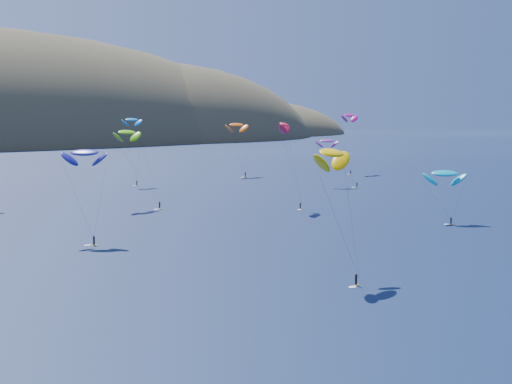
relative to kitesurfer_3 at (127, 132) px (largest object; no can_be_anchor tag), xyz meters
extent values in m
ellipsoid|color=#3D3526|center=(200.73, 405.10, -30.04)|extent=(320.00, 220.00, 156.00)
ellipsoid|color=#3D3526|center=(320.73, 445.10, -25.72)|extent=(240.00, 180.00, 84.00)
cube|color=orange|center=(-7.08, -103.28, -20.64)|extent=(1.51, 0.98, 0.08)
cylinder|color=black|center=(-7.08, -103.28, -19.72)|extent=(0.34, 0.34, 1.56)
sphere|color=#8C6047|center=(-7.08, -103.28, -18.81)|extent=(0.26, 0.26, 0.26)
ellipsoid|color=#FBC600|center=(-5.67, -95.26, -0.50)|extent=(10.86, 8.17, 5.49)
cube|color=orange|center=(4.90, -9.75, -20.63)|extent=(1.59, 0.85, 0.08)
cylinder|color=black|center=(4.90, -9.75, -19.68)|extent=(0.36, 0.36, 1.63)
sphere|color=#8C6047|center=(4.90, -9.75, -18.73)|extent=(0.27, 0.27, 0.27)
ellipsoid|color=#5FBD0B|center=(-0.01, 0.02, 0.05)|extent=(9.70, 6.47, 4.96)
cube|color=orange|center=(24.10, 48.02, -20.64)|extent=(1.41, 0.56, 0.08)
cylinder|color=black|center=(24.10, 48.02, -19.78)|extent=(0.32, 0.32, 1.47)
sphere|color=#8C6047|center=(24.10, 48.02, -18.92)|extent=(0.25, 0.25, 0.25)
ellipsoid|color=blue|center=(24.58, 52.36, 2.61)|extent=(8.09, 4.49, 4.30)
cube|color=orange|center=(50.64, -71.75, -20.64)|extent=(1.28, 1.19, 0.08)
cylinder|color=black|center=(50.64, -71.75, -19.78)|extent=(0.32, 0.32, 1.45)
sphere|color=#8C6047|center=(50.64, -71.75, -18.94)|extent=(0.24, 0.24, 0.24)
ellipsoid|color=#0097B6|center=(52.89, -67.32, -8.95)|extent=(10.27, 9.79, 5.41)
cube|color=orange|center=(85.39, 0.45, -20.64)|extent=(1.43, 1.12, 0.08)
cylinder|color=black|center=(85.39, 0.45, -19.74)|extent=(0.34, 0.34, 1.53)
sphere|color=#8C6047|center=(85.39, 0.45, -18.84)|extent=(0.26, 0.26, 0.26)
ellipsoid|color=#88258D|center=(79.72, 10.23, -4.71)|extent=(8.55, 7.29, 4.37)
cube|color=orange|center=(116.69, 39.68, -20.64)|extent=(1.39, 0.63, 0.07)
cylinder|color=black|center=(116.69, 39.68, -19.79)|extent=(0.32, 0.32, 1.44)
sphere|color=#8C6047|center=(116.69, 39.68, -18.96)|extent=(0.24, 0.24, 0.24)
ellipsoid|color=#C6047E|center=(120.70, 45.45, 3.65)|extent=(10.11, 6.05, 5.28)
cube|color=orange|center=(36.50, -31.50, -20.64)|extent=(1.32, 1.30, 0.08)
cylinder|color=black|center=(36.50, -31.50, -19.74)|extent=(0.34, 0.34, 1.53)
sphere|color=#8C6047|center=(36.50, -31.50, -18.85)|extent=(0.26, 0.26, 0.26)
ellipsoid|color=red|center=(34.94, -26.05, 2.24)|extent=(8.35, 8.29, 4.48)
cube|color=orange|center=(-29.05, -49.69, -20.63)|extent=(1.52, 1.24, 0.08)
cylinder|color=black|center=(-29.05, -49.69, -19.67)|extent=(0.36, 0.36, 1.64)
sphere|color=#8C6047|center=(-29.05, -49.69, -18.71)|extent=(0.28, 0.28, 0.28)
ellipsoid|color=navy|center=(-27.96, -42.73, -2.41)|extent=(9.86, 8.61, 5.06)
cube|color=orange|center=(73.10, 52.95, -20.63)|extent=(1.60, 0.55, 0.09)
cylinder|color=black|center=(73.10, 52.95, -19.64)|extent=(0.37, 0.37, 1.69)
sphere|color=#8C6047|center=(73.10, 52.95, -18.66)|extent=(0.28, 0.28, 0.28)
ellipsoid|color=#F45909|center=(75.01, 62.28, -0.08)|extent=(10.72, 5.49, 5.82)
camera|label=1|loc=(-79.79, -184.54, 6.70)|focal=50.00mm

